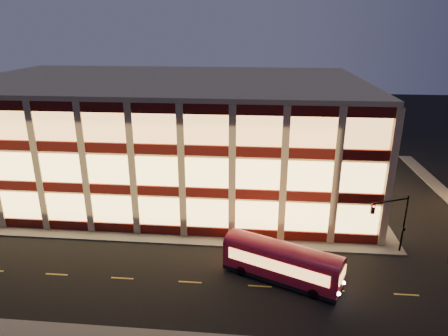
# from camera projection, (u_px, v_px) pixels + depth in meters

# --- Properties ---
(ground) EXTENTS (200.00, 200.00, 0.00)m
(ground) POSITION_uv_depth(u_px,v_px,m) (161.00, 244.00, 40.31)
(ground) COLOR black
(ground) RESTS_ON ground
(sidewalk_office_south) EXTENTS (54.00, 2.00, 0.15)m
(sidewalk_office_south) POSITION_uv_depth(u_px,v_px,m) (135.00, 237.00, 41.49)
(sidewalk_office_south) COLOR #514F4C
(sidewalk_office_south) RESTS_ON ground
(sidewalk_office_east) EXTENTS (2.00, 30.00, 0.15)m
(sidewalk_office_east) POSITION_uv_depth(u_px,v_px,m) (358.00, 188.00, 54.17)
(sidewalk_office_east) COLOR #514F4C
(sidewalk_office_east) RESTS_ON ground
(sidewalk_tower_west) EXTENTS (2.00, 30.00, 0.15)m
(sidewalk_tower_west) POSITION_uv_depth(u_px,v_px,m) (442.00, 191.00, 53.19)
(sidewalk_tower_west) COLOR #514F4C
(sidewalk_tower_west) RESTS_ON ground
(office_building) EXTENTS (50.45, 30.45, 14.50)m
(office_building) POSITION_uv_depth(u_px,v_px,m) (168.00, 132.00, 54.01)
(office_building) COLOR tan
(office_building) RESTS_ON ground
(traffic_signal_far) EXTENTS (3.79, 1.87, 6.00)m
(traffic_signal_far) POSITION_uv_depth(u_px,v_px,m) (393.00, 216.00, 37.17)
(traffic_signal_far) COLOR black
(traffic_signal_far) RESTS_ON ground
(trolley_bus) EXTENTS (10.34, 6.47, 3.45)m
(trolley_bus) POSITION_uv_depth(u_px,v_px,m) (282.00, 260.00, 34.10)
(trolley_bus) COLOR maroon
(trolley_bus) RESTS_ON ground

